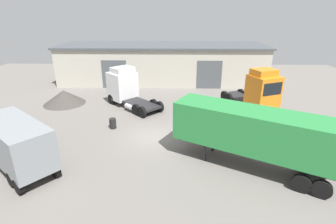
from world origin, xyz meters
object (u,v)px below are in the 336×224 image
Objects in this scene: oil_drum at (113,123)px; tractor_unit_white at (125,87)px; gravel_pile at (64,97)px; box_truck_teal at (11,139)px; tractor_unit_orange at (259,92)px; traffic_cone at (197,127)px; container_trailer_green at (254,132)px.

tractor_unit_white is at bearing 89.17° from oil_drum.
tractor_unit_white is 1.43× the size of gravel_pile.
tractor_unit_orange reaches higher than box_truck_teal.
tractor_unit_orange is at bearing -142.95° from tractor_unit_white.
traffic_cone is (7.22, -0.12, -0.19)m from oil_drum.
tractor_unit_white is at bearing -0.37° from gravel_pile.
container_trailer_green reaches higher than oil_drum.
tractor_unit_white reaches higher than oil_drum.
oil_drum is (-0.09, -6.14, -1.44)m from tractor_unit_white.
tractor_unit_white is 15.57m from container_trailer_green.
gravel_pile reaches higher than traffic_cone.
gravel_pile is at bearing 44.81° from tractor_unit_white.
traffic_cone is at bearing -115.22° from box_truck_teal.
traffic_cone is at bearing -33.02° from container_trailer_green.
tractor_unit_white is at bearing -120.92° from tractor_unit_orange.
traffic_cone is (-2.97, 5.59, -2.24)m from container_trailer_green.
tractor_unit_orange is (3.38, 9.92, -0.43)m from container_trailer_green.
tractor_unit_orange is at bearing -111.78° from box_truck_teal.
container_trailer_green is 11.25× the size of oil_drum.
oil_drum is (6.63, -6.18, -0.31)m from gravel_pile.
oil_drum is (5.11, 5.80, -1.41)m from box_truck_teal.
container_trailer_green is 1.43× the size of tractor_unit_orange.
tractor_unit_orange reaches higher than traffic_cone.
gravel_pile is (-1.52, 11.98, -1.10)m from box_truck_teal.
tractor_unit_white is 6.30m from oil_drum.
tractor_unit_orange is 20.34m from gravel_pile.
oil_drum reaches higher than traffic_cone.
tractor_unit_white is at bearing -73.51° from box_truck_teal.
container_trailer_green is 6.71m from traffic_cone.
tractor_unit_white is 0.91× the size of tractor_unit_orange.
oil_drum is at bearing 134.35° from tractor_unit_white.
oil_drum is 1.60× the size of traffic_cone.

